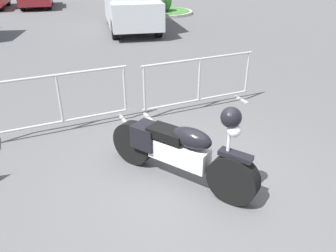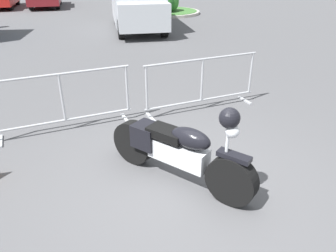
{
  "view_description": "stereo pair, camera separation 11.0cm",
  "coord_description": "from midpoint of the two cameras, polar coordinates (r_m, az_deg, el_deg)",
  "views": [
    {
      "loc": [
        -1.54,
        -3.27,
        2.76
      ],
      "look_at": [
        -0.02,
        0.56,
        0.65
      ],
      "focal_mm": 35.0,
      "sensor_mm": 36.0,
      "label": 1
    },
    {
      "loc": [
        -1.44,
        -3.31,
        2.76
      ],
      "look_at": [
        -0.02,
        0.56,
        0.65
      ],
      "focal_mm": 35.0,
      "sensor_mm": 36.0,
      "label": 2
    }
  ],
  "objects": [
    {
      "name": "ground_plane",
      "position": [
        4.55,
        2.15,
        -10.31
      ],
      "size": [
        120.0,
        120.0,
        0.0
      ],
      "primitive_type": "plane",
      "color": "#4C4C4F"
    },
    {
      "name": "crowd_barrier_far",
      "position": [
        6.59,
        4.95,
        7.43
      ],
      "size": [
        2.43,
        0.57,
        1.07
      ],
      "rotation": [
        0.0,
        0.0,
        0.06
      ],
      "color": "#9EA0A5",
      "rests_on": "ground"
    },
    {
      "name": "motorcycle",
      "position": [
        4.4,
        1.21,
        -4.11
      ],
      "size": [
        1.41,
        1.98,
        1.28
      ],
      "rotation": [
        0.0,
        0.0,
        -0.98
      ],
      "color": "black",
      "rests_on": "ground"
    },
    {
      "name": "crowd_barrier_near",
      "position": [
        5.96,
        -18.78,
        3.87
      ],
      "size": [
        2.43,
        0.57,
        1.07
      ],
      "rotation": [
        0.0,
        0.0,
        0.06
      ],
      "color": "#9EA0A5",
      "rests_on": "ground"
    },
    {
      "name": "planter_island",
      "position": [
        19.45,
        -1.96,
        20.08
      ],
      "size": [
        3.92,
        3.92,
        1.25
      ],
      "color": "#ADA89E",
      "rests_on": "ground"
    }
  ]
}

